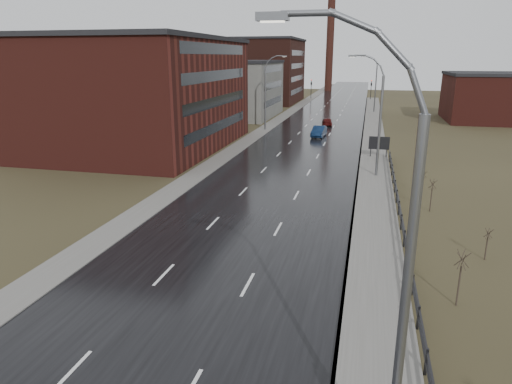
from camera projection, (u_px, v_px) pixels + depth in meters
The scene contains 23 objects.
road at pixel (314, 134), 68.33m from camera, with size 14.00×300.00×0.06m, color black.
sidewalk_right at pixel (374, 178), 43.08m from camera, with size 3.20×180.00×0.18m, color #595651.
curb_right at pixel (357, 178), 43.43m from camera, with size 0.16×180.00×0.18m, color slate.
sidewalk_left at pixel (261, 132), 70.19m from camera, with size 2.40×260.00×0.12m, color #595651.
warehouse_near at pixel (135, 93), 57.22m from camera, with size 22.44×28.56×13.50m.
warehouse_mid at pixel (233, 88), 87.69m from camera, with size 16.32×20.40×10.50m.
warehouse_far at pixel (247, 70), 116.05m from camera, with size 26.52×24.48×15.50m.
building_right at pixel (501, 97), 80.73m from camera, with size 18.36×16.32×8.50m.
smokestack at pixel (330, 43), 149.09m from camera, with size 2.70×2.70×30.70m.
streetlight_main at pixel (393, 283), 10.68m from camera, with size 3.91×0.29×12.11m.
streetlight_right_mid at pixel (377, 116), 42.40m from camera, with size 3.36×0.28×11.35m.
streetlight_left at pixel (267, 92), 70.29m from camera, with size 3.36×0.28×11.35m.
streetlight_right_far at pixel (374, 84), 92.68m from camera, with size 3.36×0.28×11.35m.
guardrail at pixel (405, 240), 26.98m from camera, with size 0.10×53.05×1.10m.
shrub_c at pixel (460, 277), 20.87m from camera, with size 0.64×0.68×2.74m.
shrub_d at pixel (487, 243), 25.80m from camera, with size 0.45×0.47×1.88m.
shrub_e at pixel (431, 195), 33.82m from camera, with size 0.59×0.62×2.48m.
shrub_f at pixel (423, 182), 38.19m from camera, with size 0.48×0.51×2.01m.
billboard at pixel (379, 144), 51.54m from camera, with size 2.28×0.17×2.51m.
traffic_light_left at pixel (311, 82), 124.72m from camera, with size 0.58×2.73×5.30m.
traffic_light_right at pixel (371, 82), 121.08m from camera, with size 0.58×2.73×5.30m.
car_near at pixel (319, 132), 65.57m from camera, with size 1.63×4.67×1.54m, color #0C1E3E.
car_far at pixel (327, 122), 76.22m from camera, with size 1.61×3.99×1.36m, color #430C0B.
Camera 1 is at (7.64, -8.12, 11.15)m, focal length 32.00 mm.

